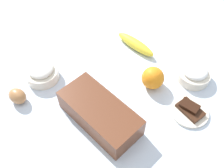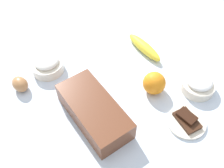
# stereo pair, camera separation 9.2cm
# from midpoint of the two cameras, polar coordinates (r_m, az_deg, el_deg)

# --- Properties ---
(ground_plane) EXTENTS (2.40, 2.40, 0.02)m
(ground_plane) POSITION_cam_midpoint_polar(r_m,az_deg,el_deg) (0.96, -2.74, -2.04)
(ground_plane) COLOR silver
(loaf_pan) EXTENTS (0.29, 0.15, 0.08)m
(loaf_pan) POSITION_cam_midpoint_polar(r_m,az_deg,el_deg) (0.85, -5.83, -6.58)
(loaf_pan) COLOR brown
(loaf_pan) RESTS_ON ground_plane
(flour_bowl) EXTENTS (0.12, 0.12, 0.07)m
(flour_bowl) POSITION_cam_midpoint_polar(r_m,az_deg,el_deg) (1.01, -17.72, 2.29)
(flour_bowl) COLOR silver
(flour_bowl) RESTS_ON ground_plane
(sugar_bowl) EXTENTS (0.12, 0.12, 0.06)m
(sugar_bowl) POSITION_cam_midpoint_polar(r_m,az_deg,el_deg) (1.00, 15.17, 2.05)
(sugar_bowl) COLOR silver
(sugar_bowl) RESTS_ON ground_plane
(banana) EXTENTS (0.19, 0.05, 0.04)m
(banana) POSITION_cam_midpoint_polar(r_m,az_deg,el_deg) (1.09, 2.78, 8.62)
(banana) COLOR yellow
(banana) RESTS_ON ground_plane
(orange_fruit) EXTENTS (0.08, 0.08, 0.08)m
(orange_fruit) POSITION_cam_midpoint_polar(r_m,az_deg,el_deg) (0.94, 6.25, 1.17)
(orange_fruit) COLOR orange
(orange_fruit) RESTS_ON ground_plane
(egg_near_butter) EXTENTS (0.07, 0.06, 0.05)m
(egg_near_butter) POSITION_cam_midpoint_polar(r_m,az_deg,el_deg) (0.98, -22.66, -2.63)
(egg_near_butter) COLOR #AC7446
(egg_near_butter) RESTS_ON ground_plane
(chocolate_plate) EXTENTS (0.13, 0.13, 0.03)m
(chocolate_plate) POSITION_cam_midpoint_polar(r_m,az_deg,el_deg) (0.92, 14.01, -5.87)
(chocolate_plate) COLOR silver
(chocolate_plate) RESTS_ON ground_plane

